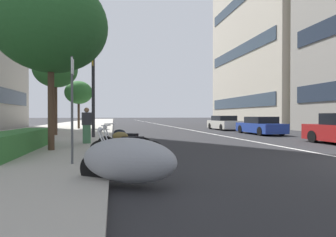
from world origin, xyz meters
TOP-DOWN VIEW (x-y plane):
  - sidewalk_right_plaza at (30.00, 11.96)m, footprint 160.00×9.09m
  - lane_centre_stripe at (35.00, 0.00)m, footprint 110.00×0.16m
  - motorcycle_second_in_row at (-0.15, 7.08)m, footprint 1.74×2.09m
  - motorcycle_far_end_row at (2.34, 7.00)m, footprint 0.96×2.08m
  - motorcycle_mid_row at (3.73, 7.00)m, footprint 1.30×1.83m
  - car_following_behind at (12.66, -3.41)m, footprint 4.61×1.92m
  - car_mid_block_traffic at (19.17, -3.38)m, footprint 4.55×1.96m
  - parking_sign_by_curb at (1.81, 8.35)m, footprint 0.32×0.06m
  - street_lamp_with_banners at (10.41, 8.09)m, footprint 1.26×2.73m
  - clipped_hedge_bed at (4.68, 10.60)m, footprint 5.82×1.10m
  - street_tree_by_lamp_post at (4.83, 9.51)m, footprint 3.99×3.99m
  - street_tree_mid_sidewalk at (12.75, 10.95)m, footprint 2.73×2.73m
  - street_tree_near_plaza_corner at (21.59, 10.63)m, footprint 2.62×2.62m
  - pedestrian_on_plaza at (7.02, 8.50)m, footprint 0.34×0.45m

SIDE VIEW (x-z plane):
  - lane_centre_stripe at x=35.00m, z-range 0.00..0.01m
  - sidewalk_right_plaza at x=30.00m, z-range 0.00..0.15m
  - motorcycle_mid_row at x=3.73m, z-range -0.13..0.98m
  - motorcycle_far_end_row at x=2.34m, z-range -0.13..0.98m
  - clipped_hedge_bed at x=4.68m, z-range 0.15..0.84m
  - motorcycle_second_in_row at x=-0.15m, z-range 0.04..0.99m
  - car_following_behind at x=12.66m, z-range -0.04..1.27m
  - car_mid_block_traffic at x=19.17m, z-range -0.03..1.36m
  - pedestrian_on_plaza at x=7.02m, z-range 0.15..1.74m
  - parking_sign_by_curb at x=1.81m, z-range 0.42..3.14m
  - street_tree_near_plaza_corner at x=21.59m, z-range 1.32..5.93m
  - street_tree_mid_sidewalk at x=12.75m, z-range 1.65..7.01m
  - street_tree_by_lamp_post at x=4.83m, z-range 1.53..7.69m
  - street_lamp_with_banners at x=10.41m, z-range 0.97..10.40m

